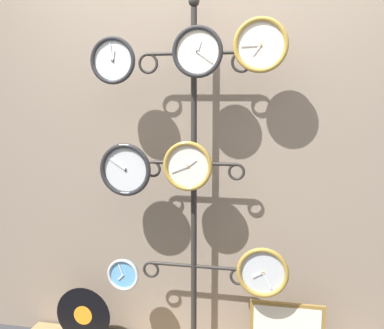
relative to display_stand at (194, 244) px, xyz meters
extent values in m
cube|color=gray|center=(0.00, 0.16, 0.68)|extent=(4.40, 0.04, 2.80)
cylinder|color=#282623|center=(0.00, 0.00, 0.31)|extent=(0.03, 0.03, 2.03)
sphere|color=#282623|center=(0.00, 0.00, 1.36)|extent=(0.06, 0.06, 0.06)
cylinder|color=#282623|center=(-0.13, 0.00, 1.08)|extent=(0.26, 0.02, 0.02)
torus|color=#282623|center=(-0.26, 0.00, 1.03)|extent=(0.12, 0.02, 0.12)
cylinder|color=#282623|center=(0.13, 0.00, 1.08)|extent=(0.26, 0.02, 0.02)
torus|color=#282623|center=(0.26, 0.00, 1.03)|extent=(0.12, 0.02, 0.12)
cylinder|color=#282623|center=(-0.12, 0.00, 0.47)|extent=(0.24, 0.02, 0.02)
torus|color=#282623|center=(-0.24, 0.00, 0.43)|extent=(0.10, 0.02, 0.10)
cylinder|color=#282623|center=(0.12, 0.00, 0.47)|extent=(0.24, 0.02, 0.02)
torus|color=#282623|center=(0.24, 0.00, 0.43)|extent=(0.10, 0.02, 0.10)
cylinder|color=#282623|center=(-0.13, 0.00, -0.14)|extent=(0.26, 0.02, 0.02)
torus|color=#282623|center=(-0.26, 0.00, -0.18)|extent=(0.10, 0.02, 0.10)
cylinder|color=#282623|center=(0.13, 0.00, -0.14)|extent=(0.26, 0.02, 0.02)
torus|color=#282623|center=(0.26, 0.00, -0.18)|extent=(0.10, 0.02, 0.10)
cylinder|color=silver|center=(-0.43, -0.10, 1.04)|extent=(0.24, 0.02, 0.24)
torus|color=#262628|center=(-0.43, -0.11, 1.04)|extent=(0.26, 0.02, 0.26)
cylinder|color=#262628|center=(-0.43, -0.11, 1.04)|extent=(0.01, 0.01, 0.01)
cube|color=silver|center=(-0.42, -0.11, 1.07)|extent=(0.02, 0.00, 0.06)
cube|color=silver|center=(-0.44, -0.11, 1.09)|extent=(0.02, 0.00, 0.09)
cylinder|color=silver|center=(0.04, -0.10, 1.08)|extent=(0.25, 0.02, 0.25)
torus|color=#262628|center=(0.04, -0.12, 1.08)|extent=(0.27, 0.02, 0.27)
cylinder|color=#262628|center=(0.04, -0.12, 1.08)|extent=(0.01, 0.01, 0.01)
cube|color=silver|center=(0.05, -0.12, 1.11)|extent=(0.03, 0.00, 0.06)
cube|color=silver|center=(0.08, -0.12, 1.05)|extent=(0.08, 0.00, 0.06)
cylinder|color=silver|center=(0.37, -0.08, 1.11)|extent=(0.26, 0.02, 0.26)
torus|color=#A58438|center=(0.37, -0.09, 1.11)|extent=(0.28, 0.03, 0.28)
cylinder|color=#A58438|center=(0.37, -0.09, 1.11)|extent=(0.02, 0.01, 0.02)
cube|color=silver|center=(0.35, -0.09, 1.08)|extent=(0.04, 0.00, 0.06)
cube|color=silver|center=(0.32, -0.09, 1.11)|extent=(0.10, 0.00, 0.01)
cylinder|color=silver|center=(-0.38, -0.08, 0.44)|extent=(0.28, 0.02, 0.28)
torus|color=#262628|center=(-0.38, -0.10, 0.44)|extent=(0.30, 0.03, 0.30)
cylinder|color=#262628|center=(-0.38, -0.10, 0.44)|extent=(0.02, 0.01, 0.02)
cube|color=silver|center=(-0.40, -0.10, 0.46)|extent=(0.06, 0.00, 0.05)
cube|color=silver|center=(-0.42, -0.10, 0.47)|extent=(0.09, 0.00, 0.07)
cylinder|color=silver|center=(-0.01, -0.09, 0.47)|extent=(0.25, 0.02, 0.25)
torus|color=#A58438|center=(-0.01, -0.10, 0.47)|extent=(0.28, 0.03, 0.28)
cylinder|color=#A58438|center=(-0.01, -0.10, 0.47)|extent=(0.02, 0.01, 0.02)
cube|color=silver|center=(0.01, -0.10, 0.49)|extent=(0.05, 0.00, 0.04)
cube|color=silver|center=(-0.06, -0.11, 0.45)|extent=(0.09, 0.00, 0.04)
cylinder|color=#60A8DB|center=(-0.40, -0.10, -0.18)|extent=(0.17, 0.02, 0.17)
torus|color=silver|center=(-0.40, -0.11, -0.18)|extent=(0.19, 0.02, 0.19)
cylinder|color=silver|center=(-0.40, -0.11, -0.18)|extent=(0.01, 0.01, 0.01)
cube|color=silver|center=(-0.41, -0.11, -0.20)|extent=(0.04, 0.00, 0.04)
cube|color=silver|center=(-0.41, -0.11, -0.15)|extent=(0.03, 0.00, 0.07)
cylinder|color=silver|center=(0.41, -0.11, -0.09)|extent=(0.26, 0.02, 0.26)
torus|color=#A58438|center=(0.41, -0.12, -0.09)|extent=(0.28, 0.03, 0.28)
cylinder|color=#A58438|center=(0.41, -0.12, -0.09)|extent=(0.02, 0.01, 0.02)
cube|color=silver|center=(0.38, -0.12, -0.11)|extent=(0.06, 0.00, 0.04)
cube|color=silver|center=(0.43, -0.13, -0.14)|extent=(0.05, 0.00, 0.09)
cylinder|color=black|center=(-0.69, -0.05, -0.49)|extent=(0.35, 0.01, 0.35)
cylinder|color=orange|center=(-0.69, -0.06, -0.49)|extent=(0.12, 0.00, 0.12)
camera|label=1|loc=(0.51, -2.46, 0.83)|focal=42.00mm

